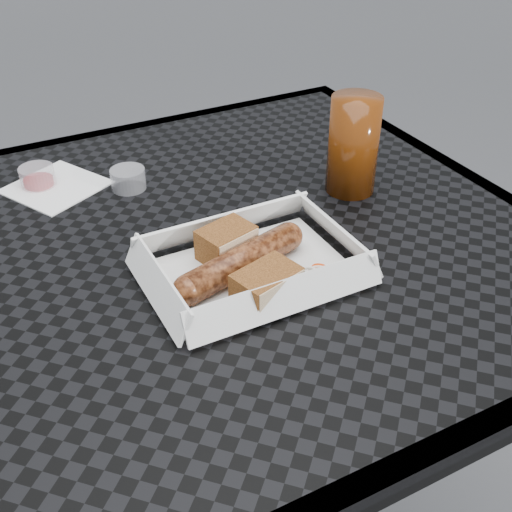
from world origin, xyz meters
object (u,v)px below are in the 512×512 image
at_px(patio_table, 234,280).
at_px(bratwurst, 241,262).
at_px(food_tray, 252,271).
at_px(drink_glass, 353,145).

height_order(patio_table, bratwurst, bratwurst).
bearing_deg(food_tray, patio_table, 79.11).
bearing_deg(patio_table, bratwurst, -109.74).
xyz_separation_m(food_tray, drink_glass, (0.22, 0.11, 0.07)).
distance_m(food_tray, drink_glass, 0.26).
distance_m(patio_table, drink_glass, 0.25).
relative_size(patio_table, food_tray, 3.64).
bearing_deg(drink_glass, food_tray, -152.20).
relative_size(patio_table, bratwurst, 4.31).
height_order(bratwurst, drink_glass, drink_glass).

